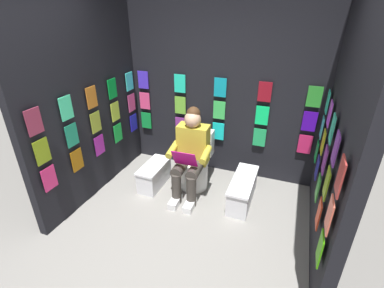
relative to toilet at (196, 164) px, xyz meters
name	(u,v)px	position (x,y,z in m)	size (l,w,h in m)	color
ground_plane	(157,273)	(-0.18, 1.56, -0.33)	(30.00, 30.00, 0.00)	gray
display_wall_back	(222,92)	(-0.18, -0.55, 0.90)	(2.84, 0.14, 2.46)	black
display_wall_left	(340,138)	(-1.59, 0.53, 0.90)	(0.14, 2.06, 2.46)	black
display_wall_right	(87,103)	(1.24, 0.53, 0.90)	(0.14, 2.06, 2.46)	black
toilet	(196,164)	(0.00, 0.00, 0.00)	(0.41, 0.56, 0.77)	white
person_reading	(190,154)	(-0.01, 0.23, 0.27)	(0.54, 0.69, 1.19)	gold
comic_longbox_near	(154,175)	(0.53, 0.24, -0.16)	(0.27, 0.60, 0.33)	silver
comic_longbox_far	(243,190)	(-0.70, 0.16, -0.16)	(0.27, 0.78, 0.34)	silver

